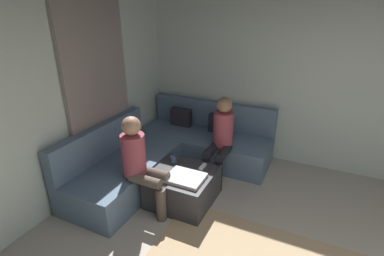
{
  "coord_description": "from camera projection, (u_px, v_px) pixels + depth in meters",
  "views": [
    {
      "loc": [
        -0.14,
        -1.52,
        2.33
      ],
      "look_at": [
        -1.63,
        1.63,
        0.85
      ],
      "focal_mm": 27.07,
      "sensor_mm": 36.0,
      "label": 1
    }
  ],
  "objects": [
    {
      "name": "wall_back",
      "position": [
        337.0,
        81.0,
        4.04
      ],
      "size": [
        6.0,
        0.12,
        2.7
      ],
      "primitive_type": "cube",
      "color": "silver",
      "rests_on": "ground_plane"
    },
    {
      "name": "curtain_panel",
      "position": [
        99.0,
        94.0,
        3.83
      ],
      "size": [
        0.06,
        1.1,
        2.5
      ],
      "primitive_type": "cube",
      "color": "gray",
      "rests_on": "ground_plane"
    },
    {
      "name": "sectional_couch",
      "position": [
        172.0,
        152.0,
        4.39
      ],
      "size": [
        2.1,
        2.55,
        0.87
      ],
      "color": "slate",
      "rests_on": "ground_plane"
    },
    {
      "name": "ottoman",
      "position": [
        183.0,
        187.0,
        3.67
      ],
      "size": [
        0.76,
        0.76,
        0.42
      ],
      "primitive_type": "cube",
      "color": "#333338",
      "rests_on": "ground_plane"
    },
    {
      "name": "folded_blanket",
      "position": [
        185.0,
        178.0,
        3.44
      ],
      "size": [
        0.44,
        0.36,
        0.04
      ],
      "primitive_type": "cube",
      "color": "white",
      "rests_on": "ottoman"
    },
    {
      "name": "coffee_mug",
      "position": [
        174.0,
        159.0,
        3.8
      ],
      "size": [
        0.08,
        0.08,
        0.1
      ],
      "primitive_type": "cylinder",
      "color": "#334C72",
      "rests_on": "ottoman"
    },
    {
      "name": "game_remote",
      "position": [
        203.0,
        166.0,
        3.69
      ],
      "size": [
        0.05,
        0.15,
        0.02
      ],
      "primitive_type": "cube",
      "color": "white",
      "rests_on": "ottoman"
    },
    {
      "name": "person_on_couch_back",
      "position": [
        221.0,
        137.0,
        4.0
      ],
      "size": [
        0.3,
        0.6,
        1.2
      ],
      "rotation": [
        0.0,
        0.0,
        3.14
      ],
      "color": "black",
      "rests_on": "ground_plane"
    },
    {
      "name": "person_on_couch_side",
      "position": [
        141.0,
        162.0,
        3.36
      ],
      "size": [
        0.6,
        0.3,
        1.2
      ],
      "rotation": [
        0.0,
        0.0,
        -1.57
      ],
      "color": "brown",
      "rests_on": "ground_plane"
    }
  ]
}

